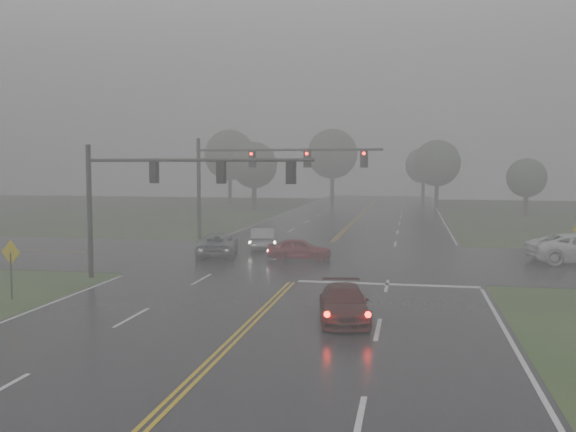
% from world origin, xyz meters
% --- Properties ---
extents(ground, '(180.00, 180.00, 0.00)m').
position_xyz_m(ground, '(0.00, 0.00, 0.00)').
color(ground, '#263F1B').
rests_on(ground, ground).
extents(main_road, '(18.00, 160.00, 0.02)m').
position_xyz_m(main_road, '(0.00, 20.00, 0.00)').
color(main_road, black).
rests_on(main_road, ground).
extents(cross_street, '(120.00, 14.00, 0.02)m').
position_xyz_m(cross_street, '(0.00, 22.00, 0.00)').
color(cross_street, black).
rests_on(cross_street, ground).
extents(stop_bar, '(8.50, 0.50, 0.01)m').
position_xyz_m(stop_bar, '(4.50, 14.40, 0.00)').
color(stop_bar, silver).
rests_on(stop_bar, ground).
extents(sedan_maroon, '(2.41, 4.51, 1.24)m').
position_xyz_m(sedan_maroon, '(3.22, 7.02, 0.00)').
color(sedan_maroon, '#3E0C0B').
rests_on(sedan_maroon, ground).
extents(sedan_red, '(3.91, 1.83, 1.29)m').
position_xyz_m(sedan_red, '(-0.87, 21.22, 0.00)').
color(sedan_red, maroon).
rests_on(sedan_red, ground).
extents(sedan_silver, '(2.31, 4.56, 1.43)m').
position_xyz_m(sedan_silver, '(-4.07, 25.60, 0.00)').
color(sedan_silver, '#97999E').
rests_on(sedan_silver, ground).
extents(car_grey, '(3.32, 5.41, 1.40)m').
position_xyz_m(car_grey, '(-6.21, 22.21, 0.00)').
color(car_grey, slate).
rests_on(car_grey, ground).
extents(signal_gantry_near, '(11.46, 0.29, 6.64)m').
position_xyz_m(signal_gantry_near, '(-6.71, 13.70, 4.65)').
color(signal_gantry_near, black).
rests_on(signal_gantry_near, ground).
extents(signal_gantry_far, '(13.92, 0.39, 7.61)m').
position_xyz_m(signal_gantry_far, '(-5.88, 30.49, 5.36)').
color(signal_gantry_far, black).
rests_on(signal_gantry_far, ground).
extents(sign_diamond_west, '(1.02, 0.29, 2.51)m').
position_xyz_m(sign_diamond_west, '(-10.81, 8.09, 1.70)').
color(sign_diamond_west, black).
rests_on(sign_diamond_west, ground).
extents(tree_nw_a, '(5.73, 5.73, 8.42)m').
position_xyz_m(tree_nw_a, '(-13.59, 61.53, 5.53)').
color(tree_nw_a, '#382A24').
rests_on(tree_nw_a, ground).
extents(tree_ne_a, '(6.01, 6.01, 8.83)m').
position_xyz_m(tree_ne_a, '(8.76, 69.02, 5.80)').
color(tree_ne_a, '#382A24').
rests_on(tree_ne_a, ground).
extents(tree_n_mid, '(7.45, 7.45, 10.95)m').
position_xyz_m(tree_n_mid, '(-6.06, 79.58, 7.20)').
color(tree_n_mid, '#382A24').
rests_on(tree_n_mid, ground).
extents(tree_e_near, '(4.32, 4.32, 6.35)m').
position_xyz_m(tree_e_near, '(17.98, 58.31, 4.17)').
color(tree_e_near, '#382A24').
rests_on(tree_e_near, ground).
extents(tree_nw_b, '(7.19, 7.19, 10.56)m').
position_xyz_m(tree_nw_b, '(-19.76, 72.14, 6.95)').
color(tree_nw_b, '#382A24').
rests_on(tree_nw_b, ground).
extents(tree_n_far, '(5.67, 5.67, 8.34)m').
position_xyz_m(tree_n_far, '(7.41, 87.00, 5.48)').
color(tree_n_far, '#382A24').
rests_on(tree_n_far, ground).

